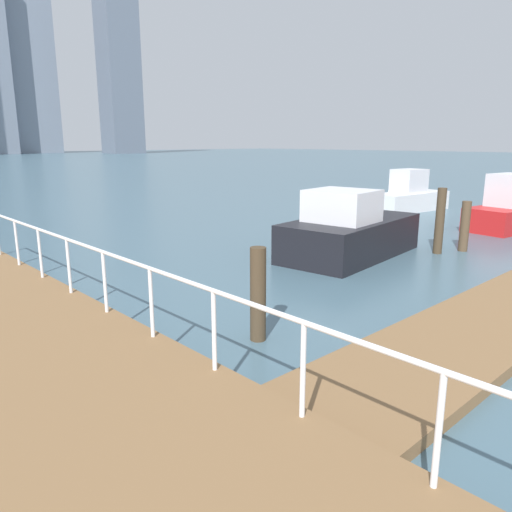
{
  "coord_description": "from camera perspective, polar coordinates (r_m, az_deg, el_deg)",
  "views": [
    {
      "loc": [
        -6.67,
        5.41,
        3.23
      ],
      "look_at": [
        -1.19,
        11.28,
        1.34
      ],
      "focal_mm": 34.26,
      "sensor_mm": 36.0,
      "label": 1
    }
  ],
  "objects": [
    {
      "name": "dock_piling_4",
      "position": [
        8.01,
        0.24,
        -4.52
      ],
      "size": [
        0.26,
        0.26,
        1.58
      ],
      "primitive_type": "cylinder",
      "color": "#473826",
      "rests_on": "ground_plane"
    },
    {
      "name": "moored_boat_3",
      "position": [
        14.2,
        10.81,
        2.78
      ],
      "size": [
        4.89,
        2.76,
        1.94
      ],
      "color": "black",
      "rests_on": "ground_plane"
    },
    {
      "name": "boardwalk_railing",
      "position": [
        4.67,
        12.56,
        -12.58
      ],
      "size": [
        0.06,
        25.19,
        1.08
      ],
      "color": "white",
      "rests_on": "boardwalk"
    },
    {
      "name": "moored_boat_0",
      "position": [
        24.44,
        17.54,
        6.68
      ],
      "size": [
        4.28,
        1.9,
        1.96
      ],
      "color": "white",
      "rests_on": "ground_plane"
    },
    {
      "name": "dock_piling_3",
      "position": [
        15.23,
        20.66,
        3.83
      ],
      "size": [
        0.26,
        0.26,
        1.93
      ],
      "primitive_type": "cylinder",
      "color": "#473826",
      "rests_on": "ground_plane"
    },
    {
      "name": "skyline_tower_6",
      "position": [
        153.0,
        -25.37,
        20.49
      ],
      "size": [
        13.49,
        8.51,
        51.37
      ],
      "primitive_type": "cube",
      "rotation": [
        0.0,
        0.0,
        -0.03
      ],
      "color": "gray",
      "rests_on": "ground_plane"
    },
    {
      "name": "skyline_tower_7",
      "position": [
        143.85,
        -15.79,
        21.47
      ],
      "size": [
        9.37,
        9.76,
        49.89
      ],
      "primitive_type": "cube",
      "rotation": [
        0.0,
        0.0,
        -0.07
      ],
      "color": "slate",
      "rests_on": "ground_plane"
    },
    {
      "name": "ground_plane",
      "position": [
        16.36,
        -18.11,
        1.19
      ],
      "size": [
        300.0,
        300.0,
        0.0
      ],
      "primitive_type": "plane",
      "color": "#476675"
    },
    {
      "name": "dock_piling_0",
      "position": [
        15.89,
        23.19,
        3.2
      ],
      "size": [
        0.27,
        0.27,
        1.51
      ],
      "primitive_type": "cylinder",
      "color": "brown",
      "rests_on": "ground_plane"
    }
  ]
}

